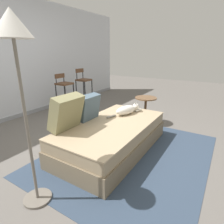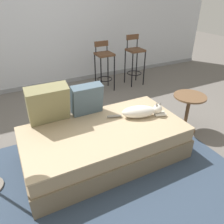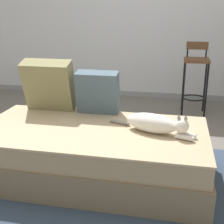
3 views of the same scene
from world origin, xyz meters
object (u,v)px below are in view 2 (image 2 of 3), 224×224
Objects in this scene: cat at (141,111)px; bar_stool_by_doorway at (135,57)px; couch at (105,142)px; side_table at (188,108)px; throw_pillow_corner at (48,104)px; throw_pillow_middle at (87,99)px; bar_stool_near_window at (104,62)px.

cat is 2.17m from bar_stool_by_doorway.
side_table is (1.30, 0.00, 0.15)m from couch.
cat is at bearing 178.69° from side_table.
throw_pillow_corner is at bearing 142.54° from couch.
throw_pillow_middle is 1.77m from bar_stool_near_window.
bar_stool_by_doorway is (1.64, 1.50, -0.05)m from throw_pillow_middle.
bar_stool_by_doorway is (0.70, 0.00, 0.01)m from bar_stool_near_window.
side_table is (0.78, -0.02, -0.14)m from cat.
throw_pillow_corner is 0.48× the size of bar_stool_by_doorway.
bar_stool_by_doorway reaches higher than cat.
cat is 0.80m from side_table.
side_table is at bearing -16.52° from throw_pillow_middle.
couch is 1.99× the size of bar_stool_near_window.
side_table is at bearing -77.97° from bar_stool_near_window.
throw_pillow_middle is 0.72× the size of side_table.
cat is 1.28× the size of side_table.
side_table is at bearing -1.31° from cat.
bar_stool_by_doorway is at bearing 81.07° from side_table.
throw_pillow_middle is 0.56× the size of cat.
bar_stool_by_doorway is at bearing 0.04° from bar_stool_near_window.
throw_pillow_corner is 2.06m from bar_stool_near_window.
throw_pillow_corner is 0.69× the size of cat.
side_table reaches higher than couch.
bar_stool_near_window is at bearing 102.03° from side_table.
throw_pillow_middle is at bearing 0.02° from throw_pillow_corner.
bar_stool_by_doorway is at bearing 60.06° from cat.
bar_stool_near_window is 1.95m from side_table.
bar_stool_near_window reaches higher than throw_pillow_middle.
side_table is (1.82, -0.40, -0.31)m from throw_pillow_corner.
cat is at bearing -34.18° from throw_pillow_middle.
bar_stool_near_window is (0.94, 1.50, -0.05)m from throw_pillow_middle.
throw_pillow_corner is 1.11m from cat.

